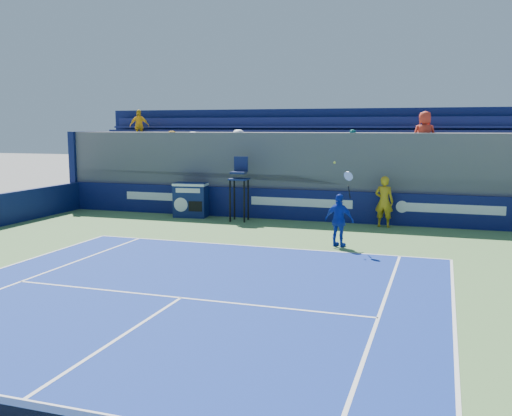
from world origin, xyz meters
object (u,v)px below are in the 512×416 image
(match_clock, at_px, (191,199))
(tennis_player, at_px, (339,220))
(ball_person, at_px, (384,202))
(umpire_chair, at_px, (239,182))

(match_clock, bearing_deg, tennis_player, -29.84)
(ball_person, relative_size, match_clock, 1.32)
(tennis_player, bearing_deg, ball_person, 76.56)
(match_clock, relative_size, umpire_chair, 0.56)
(umpire_chair, bearing_deg, ball_person, 3.73)
(ball_person, distance_m, match_clock, 7.59)
(ball_person, relative_size, tennis_player, 0.72)
(umpire_chair, height_order, tennis_player, tennis_player)
(match_clock, distance_m, tennis_player, 7.67)
(ball_person, bearing_deg, match_clock, 8.87)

